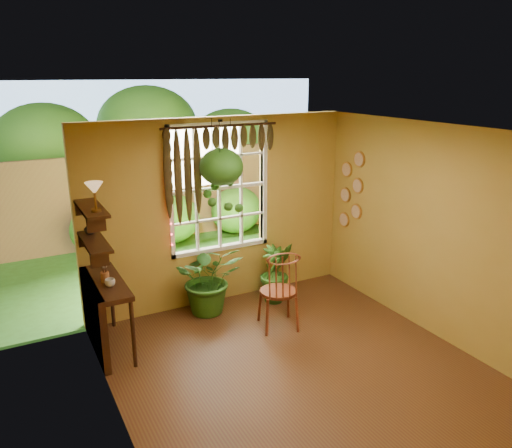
{
  "coord_description": "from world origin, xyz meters",
  "views": [
    {
      "loc": [
        -2.78,
        -4.08,
        3.27
      ],
      "look_at": [
        -0.0,
        1.15,
        1.47
      ],
      "focal_mm": 35.0,
      "sensor_mm": 36.0,
      "label": 1
    }
  ],
  "objects_px": {
    "windsor_chair": "(279,302)",
    "potted_plant_mid": "(277,272)",
    "hanging_basket": "(221,173)",
    "counter_ledge": "(98,309)",
    "potted_plant_left": "(209,278)"
  },
  "relations": [
    {
      "from": "counter_ledge",
      "to": "windsor_chair",
      "type": "bearing_deg",
      "value": -13.4
    },
    {
      "from": "potted_plant_mid",
      "to": "counter_ledge",
      "type": "bearing_deg",
      "value": -175.78
    },
    {
      "from": "potted_plant_left",
      "to": "hanging_basket",
      "type": "distance_m",
      "value": 1.49
    },
    {
      "from": "counter_ledge",
      "to": "potted_plant_left",
      "type": "distance_m",
      "value": 1.61
    },
    {
      "from": "counter_ledge",
      "to": "windsor_chair",
      "type": "distance_m",
      "value": 2.28
    },
    {
      "from": "potted_plant_left",
      "to": "hanging_basket",
      "type": "bearing_deg",
      "value": -11.59
    },
    {
      "from": "windsor_chair",
      "to": "potted_plant_left",
      "type": "relative_size",
      "value": 1.25
    },
    {
      "from": "windsor_chair",
      "to": "hanging_basket",
      "type": "xyz_separation_m",
      "value": [
        -0.43,
        0.82,
        1.62
      ]
    },
    {
      "from": "windsor_chair",
      "to": "potted_plant_mid",
      "type": "distance_m",
      "value": 0.82
    },
    {
      "from": "hanging_basket",
      "to": "windsor_chair",
      "type": "bearing_deg",
      "value": -62.4
    },
    {
      "from": "windsor_chair",
      "to": "hanging_basket",
      "type": "distance_m",
      "value": 1.86
    },
    {
      "from": "counter_ledge",
      "to": "windsor_chair",
      "type": "relative_size",
      "value": 0.93
    },
    {
      "from": "windsor_chair",
      "to": "potted_plant_left",
      "type": "xyz_separation_m",
      "value": [
        -0.63,
        0.86,
        0.14
      ]
    },
    {
      "from": "hanging_basket",
      "to": "potted_plant_left",
      "type": "bearing_deg",
      "value": 168.41
    },
    {
      "from": "hanging_basket",
      "to": "counter_ledge",
      "type": "bearing_deg",
      "value": -170.67
    }
  ]
}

